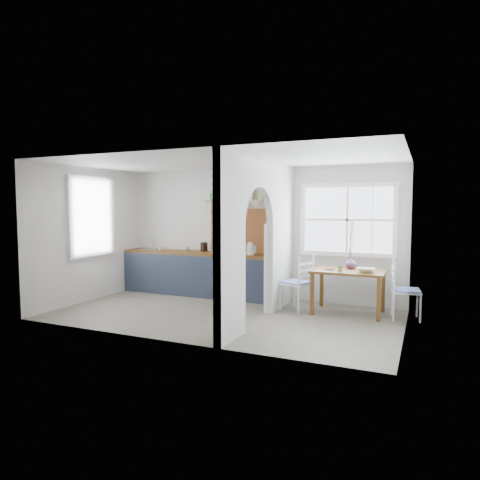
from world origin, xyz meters
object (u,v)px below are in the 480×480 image
at_px(dining_table, 348,292).
at_px(vase, 351,263).
at_px(chair_left, 297,282).
at_px(kettle, 251,249).
at_px(chair_right, 406,290).

distance_m(dining_table, vase, 0.53).
height_order(dining_table, chair_left, chair_left).
bearing_deg(dining_table, kettle, 173.01).
height_order(dining_table, vase, vase).
height_order(chair_left, kettle, kettle).
relative_size(chair_left, chair_right, 1.02).
distance_m(chair_right, kettle, 2.91).
relative_size(kettle, vase, 1.25).
bearing_deg(chair_right, dining_table, 81.93).
relative_size(chair_right, vase, 4.85).
height_order(dining_table, chair_right, chair_right).
xyz_separation_m(chair_left, kettle, (-1.03, 0.33, 0.53)).
bearing_deg(chair_left, kettle, -85.98).
bearing_deg(dining_table, chair_left, -174.52).
bearing_deg(chair_left, chair_right, 114.38).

